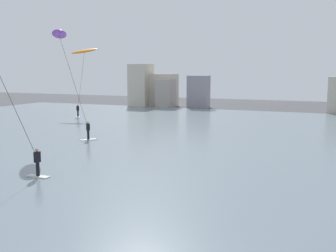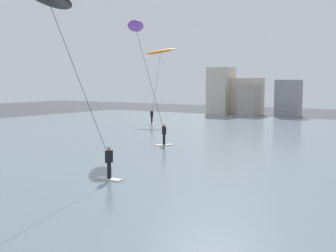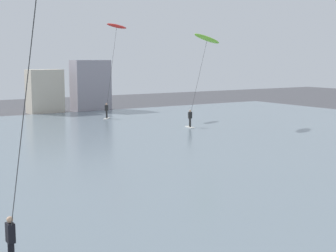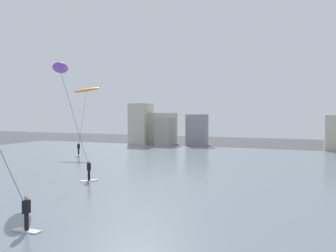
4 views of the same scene
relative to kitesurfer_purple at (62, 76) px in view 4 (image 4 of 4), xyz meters
name	(u,v)px [view 4 (image 4 of 4)]	position (x,y,z in m)	size (l,w,h in m)	color
water_bay	(229,181)	(11.81, 5.69, -8.29)	(84.00, 52.00, 0.10)	slate
far_shore_buildings	(222,129)	(4.68, 33.29, -5.42)	(40.95, 4.80, 7.06)	beige
kitesurfer_purple	(62,76)	(0.00, 0.00, 0.00)	(3.99, 3.62, 9.30)	silver
kitesurfer_orange	(86,94)	(-10.29, 17.65, -0.36)	(3.64, 5.39, 9.11)	silver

